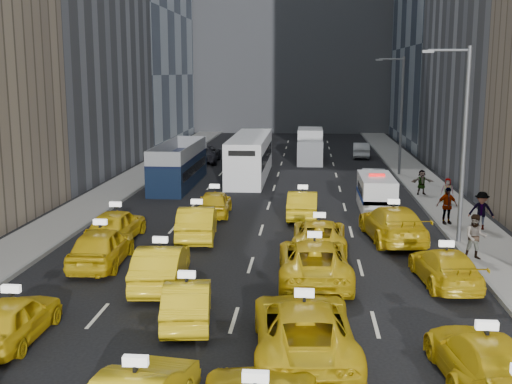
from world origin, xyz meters
TOP-DOWN VIEW (x-y plane):
  - ground at (0.00, 0.00)m, footprint 160.00×160.00m
  - sidewalk_west at (-10.50, 25.00)m, footprint 3.00×90.00m
  - sidewalk_east at (10.50, 25.00)m, footprint 3.00×90.00m
  - curb_west at (-9.05, 25.00)m, footprint 0.15×90.00m
  - curb_east at (9.05, 25.00)m, footprint 0.15×90.00m
  - streetlight_near at (9.18, 12.00)m, footprint 2.15×0.22m
  - streetlight_far at (9.18, 32.00)m, footprint 2.15×0.22m
  - taxi_4 at (-6.31, -0.15)m, footprint 1.70×4.13m
  - taxi_5 at (-1.46, 1.72)m, footprint 1.99×4.30m
  - taxi_6 at (2.26, -0.52)m, footprint 3.18×6.14m
  - taxi_7 at (6.81, -1.90)m, footprint 2.54×5.10m
  - taxi_8 at (-6.11, 7.42)m, footprint 2.13×4.86m
  - taxi_9 at (-3.07, 5.06)m, footprint 2.04×4.89m
  - taxi_10 at (2.59, 6.19)m, footprint 2.85×5.84m
  - taxi_11 at (7.49, 6.16)m, footprint 2.31×4.83m
  - taxi_12 at (-6.65, 11.30)m, footprint 2.03×4.64m
  - taxi_13 at (-2.92, 11.98)m, footprint 2.18×5.03m
  - taxi_14 at (2.85, 10.44)m, footprint 2.43×5.12m
  - taxi_15 at (6.33, 12.41)m, footprint 3.03×6.01m
  - taxi_16 at (-2.82, 17.10)m, footprint 1.90×4.30m
  - taxi_17 at (2.05, 16.96)m, footprint 1.66×4.56m
  - nypd_van at (6.27, 19.39)m, footprint 2.44×5.10m
  - double_decker at (-6.72, 26.50)m, footprint 3.29×10.32m
  - city_bus at (-2.04, 30.27)m, footprint 3.54×12.44m
  - box_truck at (2.47, 39.15)m, footprint 2.73×6.52m
  - misc_car_0 at (6.78, 26.22)m, footprint 2.03×4.50m
  - misc_car_1 at (-6.83, 38.21)m, footprint 2.80×5.66m
  - misc_car_2 at (2.70, 46.59)m, footprint 2.05×4.78m
  - misc_car_3 at (-2.22, 42.98)m, footprint 1.81×4.40m
  - misc_car_4 at (7.24, 42.62)m, footprint 1.77×4.39m
  - pedestrian_1 at (9.31, 9.13)m, footprint 1.00×0.66m
  - pedestrian_2 at (10.92, 14.45)m, footprint 1.31×0.80m
  - pedestrian_3 at (9.46, 15.54)m, footprint 1.21×0.77m
  - pedestrian_4 at (10.60, 20.84)m, footprint 0.82×0.59m
  - pedestrian_5 at (9.57, 23.64)m, footprint 1.52×0.70m

SIDE VIEW (x-z plane):
  - ground at x=0.00m, z-range 0.00..0.00m
  - sidewalk_west at x=-10.50m, z-range 0.00..0.15m
  - sidewalk_east at x=10.50m, z-range 0.00..0.15m
  - curb_west at x=-9.05m, z-range 0.00..0.18m
  - curb_east at x=9.05m, z-range 0.00..0.18m
  - taxi_11 at x=7.49m, z-range 0.00..1.36m
  - taxi_5 at x=-1.46m, z-range 0.00..1.36m
  - misc_car_2 at x=2.70m, z-range 0.00..1.37m
  - taxi_4 at x=-6.31m, z-range 0.00..1.40m
  - taxi_14 at x=2.85m, z-range 0.00..1.41m
  - misc_car_4 at x=7.24m, z-range 0.00..1.42m
  - taxi_7 at x=6.81m, z-range 0.00..1.42m
  - misc_car_0 at x=6.78m, z-range 0.00..1.43m
  - taxi_16 at x=-2.82m, z-range 0.00..1.44m
  - misc_car_3 at x=-2.22m, z-range 0.00..1.49m
  - taxi_17 at x=2.05m, z-range 0.00..1.49m
  - misc_car_1 at x=-6.83m, z-range 0.00..1.54m
  - taxi_12 at x=-6.65m, z-range 0.00..1.55m
  - taxi_9 at x=-3.07m, z-range 0.00..1.57m
  - taxi_10 at x=2.59m, z-range 0.00..1.60m
  - taxi_13 at x=-2.92m, z-range 0.00..1.61m
  - taxi_8 at x=-6.11m, z-range 0.00..1.63m
  - taxi_6 at x=2.26m, z-range 0.00..1.65m
  - taxi_15 at x=6.33m, z-range 0.00..1.67m
  - pedestrian_4 at x=10.60m, z-range 0.15..1.67m
  - pedestrian_5 at x=9.57m, z-range 0.15..1.73m
  - nypd_van at x=6.27m, z-range -0.10..2.01m
  - pedestrian_2 at x=10.92m, z-range 0.15..2.05m
  - pedestrian_3 at x=9.46m, z-range 0.15..2.06m
  - pedestrian_1 at x=9.31m, z-range 0.15..2.06m
  - box_truck at x=2.47m, z-range -0.03..2.87m
  - double_decker at x=-6.72m, z-range -0.02..2.93m
  - city_bus at x=-2.04m, z-range -0.01..3.16m
  - streetlight_near at x=9.18m, z-range 0.42..9.42m
  - streetlight_far at x=9.18m, z-range 0.42..9.42m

